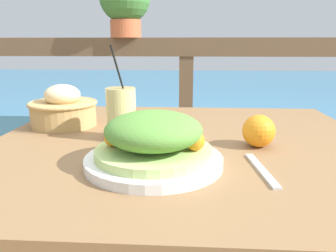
% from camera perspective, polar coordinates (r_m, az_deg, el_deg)
% --- Properties ---
extents(patio_table, '(1.01, 0.92, 0.73)m').
position_cam_1_polar(patio_table, '(0.89, 2.62, -8.52)').
color(patio_table, olive).
rests_on(patio_table, ground_plane).
extents(railing_fence, '(2.80, 0.08, 1.00)m').
position_cam_1_polar(railing_fence, '(1.69, 3.17, 6.78)').
color(railing_fence, brown).
rests_on(railing_fence, ground_plane).
extents(sea_backdrop, '(12.00, 4.00, 0.48)m').
position_cam_1_polar(sea_backdrop, '(4.24, 3.34, 4.25)').
color(sea_backdrop, teal).
rests_on(sea_backdrop, ground_plane).
extents(salad_plate, '(0.29, 0.29, 0.11)m').
position_cam_1_polar(salad_plate, '(0.68, -2.52, -2.95)').
color(salad_plate, silver).
rests_on(salad_plate, patio_table).
extents(drink_glass, '(0.08, 0.08, 0.25)m').
position_cam_1_polar(drink_glass, '(0.87, -8.14, 2.13)').
color(drink_glass, '#DBCC7F').
rests_on(drink_glass, patio_table).
extents(bread_basket, '(0.21, 0.21, 0.13)m').
position_cam_1_polar(bread_basket, '(1.06, -17.76, 2.83)').
color(bread_basket, tan).
rests_on(bread_basket, patio_table).
extents(potted_plant, '(0.25, 0.25, 0.32)m').
position_cam_1_polar(potted_plant, '(1.72, -7.51, 20.87)').
color(potted_plant, '#B75B38').
rests_on(potted_plant, railing_fence).
extents(knife, '(0.03, 0.18, 0.00)m').
position_cam_1_polar(knife, '(0.69, 15.95, -7.31)').
color(knife, silver).
rests_on(knife, patio_table).
extents(orange_near_basket, '(0.08, 0.08, 0.08)m').
position_cam_1_polar(orange_near_basket, '(0.83, 15.52, -0.84)').
color(orange_near_basket, orange).
rests_on(orange_near_basket, patio_table).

